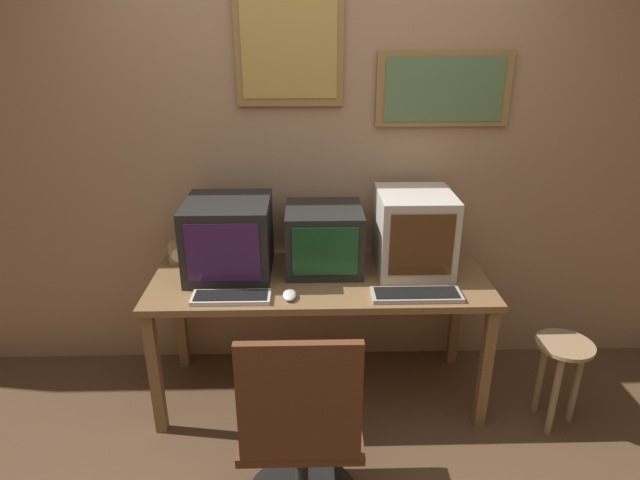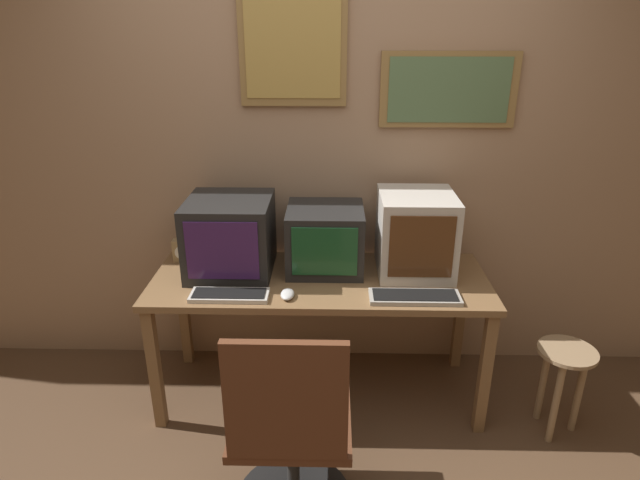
{
  "view_description": "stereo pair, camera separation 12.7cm",
  "coord_description": "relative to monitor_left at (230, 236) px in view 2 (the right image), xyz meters",
  "views": [
    {
      "loc": [
        -0.07,
        -1.56,
        2.02
      ],
      "look_at": [
        0.0,
        1.01,
        0.96
      ],
      "focal_mm": 30.0,
      "sensor_mm": 36.0,
      "label": 1
    },
    {
      "loc": [
        0.06,
        -1.56,
        2.02
      ],
      "look_at": [
        0.0,
        1.01,
        0.96
      ],
      "focal_mm": 30.0,
      "sensor_mm": 36.0,
      "label": 2
    }
  ],
  "objects": [
    {
      "name": "monitor_right",
      "position": [
        1.0,
        0.02,
        0.01
      ],
      "size": [
        0.4,
        0.43,
        0.43
      ],
      "color": "beige",
      "rests_on": "desk"
    },
    {
      "name": "side_stool",
      "position": [
        1.73,
        -0.37,
        -0.59
      ],
      "size": [
        0.29,
        0.29,
        0.5
      ],
      "color": "#9E7F5B",
      "rests_on": "ground_plane"
    },
    {
      "name": "monitor_center",
      "position": [
        0.51,
        0.04,
        -0.03
      ],
      "size": [
        0.41,
        0.4,
        0.35
      ],
      "color": "black",
      "rests_on": "desk"
    },
    {
      "name": "desk_clock",
      "position": [
        -0.3,
        0.11,
        -0.14
      ],
      "size": [
        0.11,
        0.07,
        0.13
      ],
      "color": "#A38456",
      "rests_on": "desk"
    },
    {
      "name": "office_chair",
      "position": [
        0.39,
        -0.93,
        -0.52
      ],
      "size": [
        0.52,
        0.52,
        1.0
      ],
      "color": "black",
      "rests_on": "ground_plane"
    },
    {
      "name": "desk",
      "position": [
        0.49,
        -0.09,
        -0.28
      ],
      "size": [
        1.79,
        0.68,
        0.75
      ],
      "color": "olive",
      "rests_on": "ground_plane"
    },
    {
      "name": "mouse_near_keyboard",
      "position": [
        0.33,
        -0.31,
        -0.19
      ],
      "size": [
        0.07,
        0.12,
        0.03
      ],
      "color": "silver",
      "rests_on": "desk"
    },
    {
      "name": "keyboard_main",
      "position": [
        0.04,
        -0.32,
        -0.19
      ],
      "size": [
        0.39,
        0.14,
        0.03
      ],
      "color": "beige",
      "rests_on": "desk"
    },
    {
      "name": "keyboard_side",
      "position": [
        0.96,
        -0.32,
        -0.19
      ],
      "size": [
        0.45,
        0.15,
        0.03
      ],
      "color": "#A8A399",
      "rests_on": "desk"
    },
    {
      "name": "wall_back",
      "position": [
        0.49,
        0.34,
        0.36
      ],
      "size": [
        8.0,
        0.08,
        2.6
      ],
      "color": "tan",
      "rests_on": "ground_plane"
    },
    {
      "name": "monitor_left",
      "position": [
        0.0,
        0.0,
        0.0
      ],
      "size": [
        0.45,
        0.46,
        0.4
      ],
      "color": "black",
      "rests_on": "desk"
    }
  ]
}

